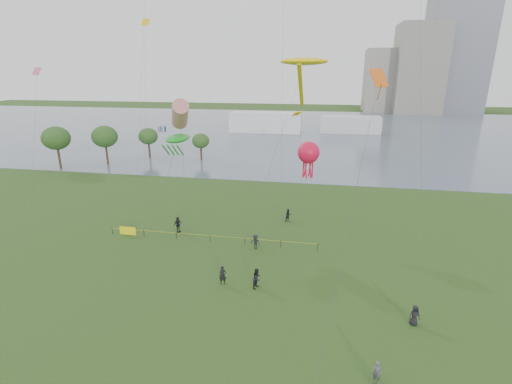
% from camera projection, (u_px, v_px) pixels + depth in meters
% --- Properties ---
extents(ground_plane, '(400.00, 400.00, 0.00)m').
position_uv_depth(ground_plane, '(231.00, 341.00, 26.45)').
color(ground_plane, '#1E3A12').
extents(lake, '(400.00, 120.00, 0.08)m').
position_uv_depth(lake, '(305.00, 130.00, 119.98)').
color(lake, slate).
rests_on(lake, ground_plane).
extents(building_mid, '(20.00, 20.00, 38.00)m').
position_uv_depth(building_mid, '(418.00, 69.00, 164.35)').
color(building_mid, gray).
rests_on(building_mid, ground_plane).
extents(building_low, '(16.00, 18.00, 28.00)m').
position_uv_depth(building_low, '(382.00, 81.00, 173.87)').
color(building_low, gray).
rests_on(building_low, ground_plane).
extents(pavilion_left, '(22.00, 8.00, 6.00)m').
position_uv_depth(pavilion_left, '(266.00, 122.00, 116.38)').
color(pavilion_left, white).
rests_on(pavilion_left, ground_plane).
extents(pavilion_right, '(18.00, 7.00, 5.00)m').
position_uv_depth(pavilion_right, '(350.00, 125.00, 114.99)').
color(pavilion_right, silver).
rests_on(pavilion_right, ground_plane).
extents(trees, '(29.59, 16.92, 8.26)m').
position_uv_depth(trees, '(109.00, 138.00, 75.00)').
color(trees, '#3A281A').
rests_on(trees, ground_plane).
extents(fence, '(24.07, 0.07, 1.05)m').
position_uv_depth(fence, '(159.00, 233.00, 42.70)').
color(fence, black).
rests_on(fence, ground_plane).
extents(kite_flyer, '(0.60, 0.42, 1.58)m').
position_uv_depth(kite_flyer, '(377.00, 373.00, 22.67)').
color(kite_flyer, '#505357').
rests_on(kite_flyer, ground_plane).
extents(spectator_a, '(0.99, 1.10, 1.86)m').
position_uv_depth(spectator_a, '(257.00, 278.00, 32.73)').
color(spectator_a, black).
rests_on(spectator_a, ground_plane).
extents(spectator_b, '(1.19, 0.87, 1.66)m').
position_uv_depth(spectator_b, '(255.00, 242.00, 39.90)').
color(spectator_b, black).
rests_on(spectator_b, ground_plane).
extents(spectator_c, '(0.97, 1.21, 1.92)m').
position_uv_depth(spectator_c, '(178.00, 225.00, 44.04)').
color(spectator_c, black).
rests_on(spectator_c, ground_plane).
extents(spectator_d, '(0.88, 0.65, 1.65)m').
position_uv_depth(spectator_d, '(415.00, 315.00, 27.94)').
color(spectator_d, black).
rests_on(spectator_d, ground_plane).
extents(spectator_f, '(0.76, 0.64, 1.78)m').
position_uv_depth(spectator_f, '(223.00, 275.00, 33.25)').
color(spectator_f, black).
rests_on(spectator_f, ground_plane).
extents(spectator_g, '(1.05, 1.01, 1.71)m').
position_uv_depth(spectator_g, '(288.00, 215.00, 47.14)').
color(spectator_g, black).
rests_on(spectator_g, ground_plane).
extents(kite_stingray, '(7.78, 10.44, 19.71)m').
position_uv_depth(kite_stingray, '(304.00, 62.00, 38.42)').
color(kite_stingray, '#3F3F42').
extents(kite_windsock, '(4.30, 6.40, 15.50)m').
position_uv_depth(kite_windsock, '(180.00, 114.00, 43.06)').
color(kite_windsock, '#3F3F42').
extents(kite_creature, '(3.76, 6.79, 11.62)m').
position_uv_depth(kite_creature, '(178.00, 139.00, 41.30)').
color(kite_creature, '#3F3F42').
extents(kite_octopus, '(3.83, 10.24, 10.97)m').
position_uv_depth(kite_octopus, '(309.00, 153.00, 41.15)').
color(kite_octopus, '#3F3F42').
extents(kite_delta, '(4.62, 14.48, 18.55)m').
position_uv_depth(kite_delta, '(377.00, 90.00, 27.84)').
color(kite_delta, '#3F3F42').
extents(small_kites, '(48.37, 14.12, 10.51)m').
position_uv_depth(small_kites, '(243.00, 3.00, 36.53)').
color(small_kites, yellow).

